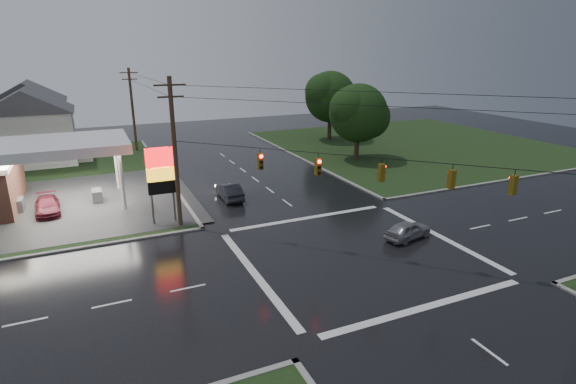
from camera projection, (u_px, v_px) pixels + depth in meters
name	position (u px, v px, depth m)	size (l,w,h in m)	color
ground	(355.00, 253.00, 29.43)	(120.00, 120.00, 0.00)	black
grass_ne	(414.00, 145.00, 62.13)	(36.00, 36.00, 0.08)	black
pylon_sign	(161.00, 173.00, 33.23)	(2.00, 0.35, 6.00)	#59595E
utility_pole_nw	(175.00, 152.00, 32.23)	(2.20, 0.32, 11.00)	#382619
utility_pole_n	(133.00, 109.00, 57.06)	(2.20, 0.32, 10.50)	#382619
traffic_signals	(361.00, 157.00, 27.43)	(26.87, 26.87, 1.47)	black
house_near	(30.00, 125.00, 51.19)	(11.05, 8.48, 8.60)	silver
house_far	(30.00, 113.00, 61.22)	(11.05, 8.48, 8.60)	silver
tree_ne_near	(359.00, 113.00, 52.34)	(7.99, 6.80, 8.98)	black
tree_ne_far	(331.00, 97.00, 63.74)	(8.46, 7.20, 9.80)	black
car_north	(229.00, 191.00, 39.78)	(1.52, 4.35, 1.43)	black
car_crossing	(408.00, 230.00, 31.53)	(1.51, 3.75, 1.28)	slate
car_pump	(47.00, 206.00, 36.27)	(1.82, 4.49, 1.30)	#50121C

